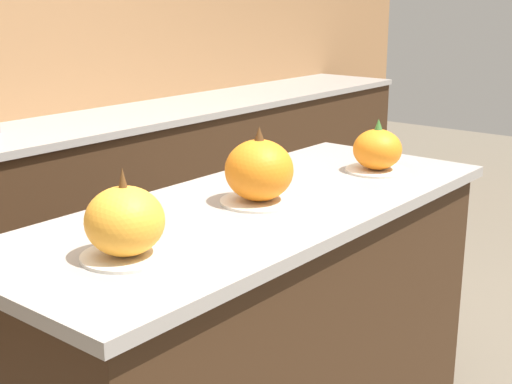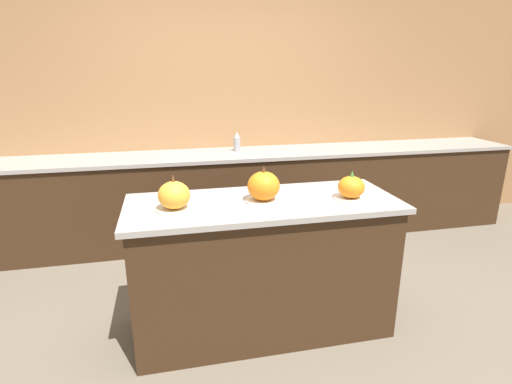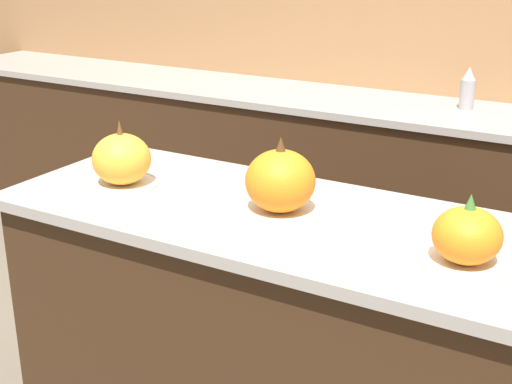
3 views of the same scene
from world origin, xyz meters
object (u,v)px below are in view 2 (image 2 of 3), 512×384
pumpkin_cake_center (264,187)px  pumpkin_cake_left (174,196)px  bottle_tall (237,142)px  pumpkin_cake_right (351,188)px

pumpkin_cake_center → pumpkin_cake_left: bearing=-175.3°
pumpkin_cake_center → bottle_tall: (0.11, 1.59, -0.01)m
pumpkin_cake_right → bottle_tall: bottle_tall is taller
pumpkin_cake_left → bottle_tall: (0.65, 1.64, 0.00)m
pumpkin_cake_left → bottle_tall: size_ratio=1.10×
pumpkin_cake_right → bottle_tall: size_ratio=1.09×
pumpkin_cake_left → pumpkin_cake_right: size_ratio=1.01×
pumpkin_cake_right → bottle_tall: (-0.43, 1.67, 0.01)m
pumpkin_cake_center → pumpkin_cake_right: (0.54, -0.08, -0.02)m
pumpkin_cake_right → bottle_tall: 1.72m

